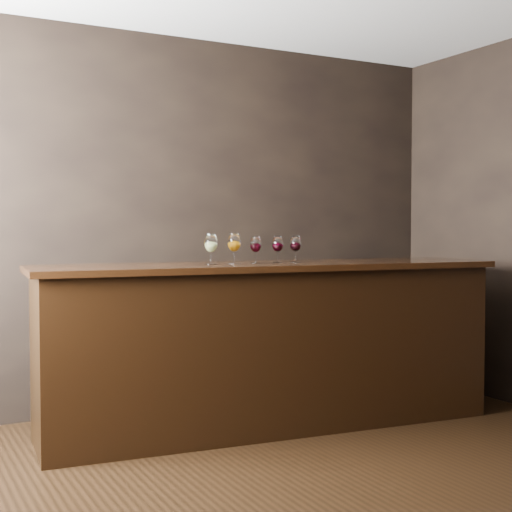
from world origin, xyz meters
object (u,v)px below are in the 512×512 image
glass_amber (234,243)px  glass_red_b (278,244)px  back_bar_shelf (233,352)px  glass_red_a (256,245)px  glass_red_c (295,244)px  glass_white (211,244)px  bar_counter (270,348)px

glass_amber → glass_red_b: bearing=-0.4°
back_bar_shelf → glass_red_a: (-0.14, -0.64, 0.84)m
glass_red_a → glass_red_b: (0.16, -0.01, 0.00)m
glass_amber → glass_red_c: size_ratio=1.10×
glass_red_c → glass_white: bearing=-178.1°
bar_counter → glass_red_a: (-0.10, 0.03, 0.70)m
glass_white → bar_counter: bearing=-0.3°
glass_amber → glass_red_a: size_ratio=1.12×
back_bar_shelf → glass_amber: 1.11m
bar_counter → glass_white: bearing=-174.9°
back_bar_shelf → glass_white: glass_white is taller
bar_counter → back_bar_shelf: bar_counter is taller
back_bar_shelf → glass_red_b: glass_red_b is taller
glass_white → glass_red_a: bearing=4.2°
glass_amber → glass_red_a: 0.17m
glass_red_b → glass_red_c: 0.15m
glass_red_b → glass_white: bearing=-178.2°
bar_counter → glass_white: (-0.44, 0.00, 0.71)m
glass_amber → glass_red_c: 0.47m
glass_red_a → glass_red_b: 0.16m
back_bar_shelf → glass_white: 1.18m
glass_amber → glass_red_a: (0.16, 0.01, -0.01)m
glass_red_b → glass_red_a: bearing=176.7°
glass_amber → glass_red_a: glass_amber is taller
back_bar_shelf → glass_red_a: size_ratio=12.12×
glass_white → glass_amber: bearing=5.8°
glass_white → glass_red_b: size_ratio=1.09×
glass_red_b → glass_red_c: (0.15, 0.01, 0.00)m
bar_counter → glass_red_a: size_ratio=16.73×
glass_red_b → glass_red_c: size_ratio=1.00×
bar_counter → back_bar_shelf: 0.68m
back_bar_shelf → glass_red_b: (0.02, -0.65, 0.84)m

